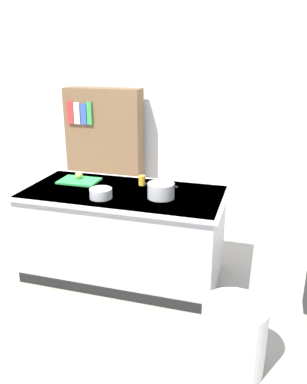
# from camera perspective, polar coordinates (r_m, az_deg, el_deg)

# --- Properties ---
(ground_plane) EXTENTS (10.00, 10.00, 0.00)m
(ground_plane) POSITION_cam_1_polar(r_m,az_deg,el_deg) (4.23, -4.11, -11.48)
(ground_plane) COLOR #9E9991
(back_wall) EXTENTS (6.40, 0.12, 3.00)m
(back_wall) POSITION_cam_1_polar(r_m,az_deg,el_deg) (5.67, 3.13, 12.70)
(back_wall) COLOR silver
(back_wall) RESTS_ON ground_plane
(counter_island) EXTENTS (1.98, 0.98, 0.90)m
(counter_island) POSITION_cam_1_polar(r_m,az_deg,el_deg) (4.01, -4.27, -5.77)
(counter_island) COLOR #B7BABF
(counter_island) RESTS_ON ground_plane
(cutting_board) EXTENTS (0.40, 0.28, 0.02)m
(cutting_board) POSITION_cam_1_polar(r_m,az_deg,el_deg) (4.18, -10.63, 1.59)
(cutting_board) COLOR green
(cutting_board) RESTS_ON counter_island
(onion) EXTENTS (0.08, 0.08, 0.08)m
(onion) POSITION_cam_1_polar(r_m,az_deg,el_deg) (4.21, -10.65, 2.42)
(onion) COLOR tan
(onion) RESTS_ON cutting_board
(stock_pot) EXTENTS (0.31, 0.25, 0.14)m
(stock_pot) POSITION_cam_1_polar(r_m,az_deg,el_deg) (3.64, 1.08, 0.21)
(stock_pot) COLOR #B7BABF
(stock_pot) RESTS_ON counter_island
(mixing_bowl) EXTENTS (0.21, 0.21, 0.09)m
(mixing_bowl) POSITION_cam_1_polar(r_m,az_deg,el_deg) (3.67, -7.57, -0.19)
(mixing_bowl) COLOR #B7BABF
(mixing_bowl) RESTS_ON counter_island
(juice_cup) EXTENTS (0.07, 0.07, 0.10)m
(juice_cup) POSITION_cam_1_polar(r_m,az_deg,el_deg) (4.00, -1.67, 1.68)
(juice_cup) COLOR yellow
(juice_cup) RESTS_ON counter_island
(trash_bin) EXTENTS (0.46, 0.46, 0.53)m
(trash_bin) POSITION_cam_1_polar(r_m,az_deg,el_deg) (3.05, 11.36, -19.77)
(trash_bin) COLOR white
(trash_bin) RESTS_ON ground_plane
(bookshelf) EXTENTS (1.10, 0.31, 1.70)m
(bookshelf) POSITION_cam_1_polar(r_m,az_deg,el_deg) (5.81, -7.01, 6.25)
(bookshelf) COLOR brown
(bookshelf) RESTS_ON ground_plane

